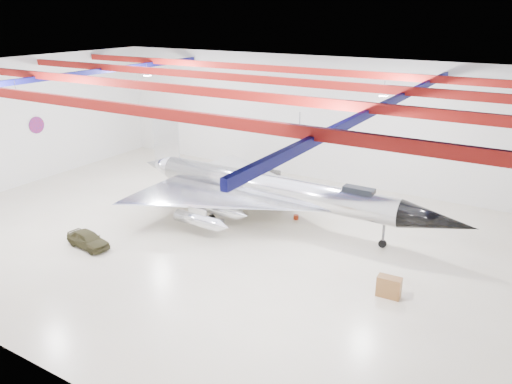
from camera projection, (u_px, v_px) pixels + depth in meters
The scene contains 17 objects.
floor at pixel (205, 233), 34.89m from camera, with size 40.00×40.00×0.00m, color beige.
wall_back at pixel (302, 118), 45.07m from camera, with size 40.00×40.00×0.00m, color silver.
wall_left at pixel (15, 124), 42.70m from camera, with size 30.00×30.00×0.00m, color silver.
ceiling at pixel (199, 72), 31.12m from camera, with size 40.00×40.00×0.00m, color #0A0F38.
ceiling_structure at pixel (200, 83), 31.35m from camera, with size 39.50×29.50×1.08m.
wall_roundel at pixel (37, 125), 44.45m from camera, with size 1.50×1.50×0.10m, color #B21414.
jet_aircraft at pixel (271, 191), 36.06m from camera, with size 26.12×15.03×7.13m.
jeep at pixel (88, 239), 32.55m from camera, with size 1.34×3.33×1.14m, color #39351C.
desk at pixel (389, 287), 26.92m from camera, with size 1.28×0.64×1.17m, color brown.
crate_ply at pixel (211, 197), 40.88m from camera, with size 0.57×0.45×0.40m, color olive.
toolbox_red at pixel (250, 202), 39.99m from camera, with size 0.43×0.34×0.30m, color #97280F.
engine_drum at pixel (221, 223), 35.84m from camera, with size 0.54×0.54×0.48m, color #59595B.
parts_bin at pixel (278, 206), 39.10m from camera, with size 0.65×0.52×0.45m, color olive.
crate_small at pixel (183, 180), 45.18m from camera, with size 0.43×0.34×0.30m, color #59595B.
tool_chest at pixel (296, 217), 37.06m from camera, with size 0.37×0.37×0.34m, color #97280F.
oil_barrel at pixel (238, 197), 40.97m from camera, with size 0.49×0.39×0.34m, color olive.
spares_box at pixel (288, 192), 42.09m from camera, with size 0.39×0.39×0.35m, color #59595B.
Camera 1 is at (19.46, -25.39, 14.65)m, focal length 35.00 mm.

